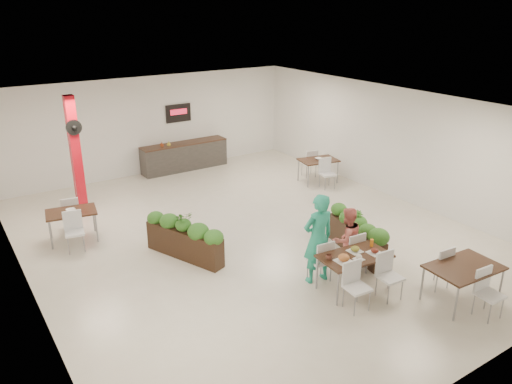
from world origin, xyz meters
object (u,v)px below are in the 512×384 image
planter_right (357,233)px  side_table_b (318,163)px  red_column (76,154)px  diner_woman (347,240)px  main_table (354,261)px  side_table_c (464,271)px  side_table_a (72,216)px  diner_man (318,239)px  planter_left (184,236)px  service_counter (184,155)px

planter_right → side_table_b: bearing=60.0°
red_column → diner_woman: (3.80, -6.33, -0.93)m
main_table → diner_woman: diner_woman is taller
diner_woman → side_table_c: diner_woman is taller
planter_right → side_table_a: size_ratio=1.19×
main_table → side_table_c: bearing=-45.7°
diner_man → side_table_c: diner_man is taller
red_column → side_table_c: 9.77m
planter_right → side_table_b: size_ratio=1.19×
diner_man → diner_woman: size_ratio=1.34×
red_column → diner_woman: 7.44m
planter_left → side_table_a: 2.94m
planter_left → side_table_c: 5.80m
service_counter → side_table_a: size_ratio=1.80×
service_counter → red_column: bearing=-155.0°
diner_woman → side_table_a: 6.47m
planter_left → diner_man: bearing=-52.8°
diner_woman → planter_left: size_ratio=0.71×
planter_left → planter_right: planter_left is taller
main_table → diner_man: size_ratio=0.90×
planter_left → side_table_a: planter_left is taller
planter_left → red_column: bearing=106.7°
diner_man → side_table_c: bearing=135.9°
planter_left → planter_right: (3.34, -1.98, -0.03)m
diner_woman → side_table_a: diner_woman is taller
diner_woman → planter_left: (-2.62, 2.40, -0.18)m
side_table_b → side_table_c: size_ratio=1.02×
planter_right → side_table_b: 4.88m
main_table → side_table_b: (3.57, 5.30, -0.01)m
diner_woman → side_table_a: bearing=-41.2°
main_table → side_table_a: same height
diner_man → side_table_b: size_ratio=1.14×
planter_right → side_table_c: planter_right is taller
diner_woman → side_table_b: 5.62m
side_table_a → side_table_b: 7.62m
planter_left → side_table_a: size_ratio=1.21×
service_counter → diner_man: 8.27m
service_counter → planter_right: bearing=-86.2°
planter_left → side_table_a: (-1.84, 2.29, 0.09)m
diner_man → planter_right: size_ratio=0.96×
planter_right → side_table_c: 2.55m
diner_man → planter_left: 3.05m
service_counter → side_table_b: bearing=-50.1°
red_column → side_table_c: bearing=-60.3°
service_counter → planter_right: service_counter is taller
service_counter → planter_left: 6.44m
service_counter → diner_woman: (-0.20, -8.19, 0.22)m
side_table_c → diner_woman: bearing=119.5°
service_counter → main_table: bearing=-93.9°
service_counter → planter_right: (0.52, -7.77, 0.01)m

